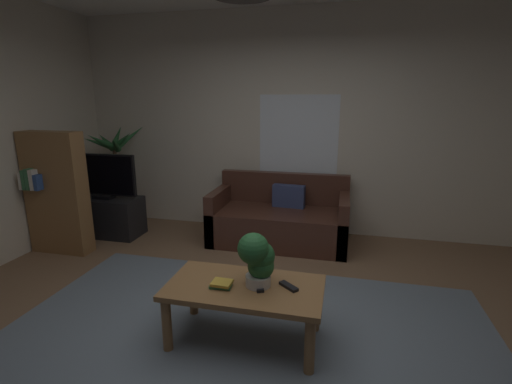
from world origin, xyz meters
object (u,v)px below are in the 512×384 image
object	(u,v)px
remote_on_table_0	(259,286)
tv	(102,176)
potted_plant_on_table	(258,258)
potted_palm_corner	(117,178)
coffee_table	(244,294)
couch_under_window	(280,221)
remote_on_table_1	(289,286)
tv_stand	(107,216)
bookshelf_corner	(56,193)
book_on_table_1	(222,283)
book_on_table_0	(221,286)

from	to	relation	value
remote_on_table_0	tv	world-z (taller)	tv
potted_plant_on_table	potted_palm_corner	xyz separation A→B (m)	(-2.50, 2.10, 0.01)
potted_palm_corner	coffee_table	bearing A→B (deg)	-41.43
couch_under_window	remote_on_table_1	distance (m)	2.01
tv_stand	bookshelf_corner	distance (m)	0.78
book_on_table_1	remote_on_table_1	bearing A→B (deg)	12.31
remote_on_table_1	book_on_table_0	bearing A→B (deg)	-36.97
book_on_table_0	remote_on_table_0	distance (m)	0.27
couch_under_window	coffee_table	bearing A→B (deg)	-87.64
potted_plant_on_table	tv_stand	bearing A→B (deg)	145.00
couch_under_window	remote_on_table_1	world-z (taller)	couch_under_window
couch_under_window	remote_on_table_1	size ratio (longest dim) A/B	10.36
coffee_table	remote_on_table_0	xyz separation A→B (m)	(0.11, -0.01, 0.08)
book_on_table_1	potted_plant_on_table	bearing A→B (deg)	19.73
couch_under_window	book_on_table_0	size ratio (longest dim) A/B	10.87
book_on_table_0	couch_under_window	bearing A→B (deg)	88.02
book_on_table_0	potted_palm_corner	world-z (taller)	potted_palm_corner
book_on_table_1	tv_stand	distance (m)	2.83
book_on_table_0	remote_on_table_1	size ratio (longest dim) A/B	0.95
book_on_table_0	book_on_table_1	distance (m)	0.02
couch_under_window	bookshelf_corner	distance (m)	2.62
book_on_table_0	potted_palm_corner	bearing A→B (deg)	135.81
remote_on_table_1	tv_stand	xyz separation A→B (m)	(-2.65, 1.68, -0.21)
couch_under_window	book_on_table_0	distance (m)	2.07
potted_palm_corner	bookshelf_corner	bearing A→B (deg)	-96.01
book_on_table_1	remote_on_table_0	distance (m)	0.27
tv_stand	remote_on_table_1	bearing A→B (deg)	-32.45
tv_stand	bookshelf_corner	xyz separation A→B (m)	(-0.19, -0.61, 0.46)
coffee_table	tv_stand	xyz separation A→B (m)	(-2.33, 1.72, -0.12)
remote_on_table_0	bookshelf_corner	world-z (taller)	bookshelf_corner
book_on_table_0	tv	xyz separation A→B (m)	(-2.18, 1.76, 0.34)
coffee_table	remote_on_table_1	bearing A→B (deg)	6.60
potted_plant_on_table	potted_palm_corner	bearing A→B (deg)	139.96
couch_under_window	remote_on_table_0	size ratio (longest dim) A/B	10.36
coffee_table	book_on_table_1	bearing A→B (deg)	-156.17
book_on_table_1	potted_palm_corner	distance (m)	3.16
potted_palm_corner	bookshelf_corner	xyz separation A→B (m)	(-0.11, -1.01, 0.04)
couch_under_window	tv	size ratio (longest dim) A/B	1.78
couch_under_window	book_on_table_1	xyz separation A→B (m)	(-0.06, -2.06, 0.20)
book_on_table_1	bookshelf_corner	size ratio (longest dim) A/B	0.10
couch_under_window	remote_on_table_1	xyz separation A→B (m)	(0.40, -1.96, 0.18)
potted_plant_on_table	bookshelf_corner	xyz separation A→B (m)	(-2.61, 1.09, 0.05)
remote_on_table_1	bookshelf_corner	distance (m)	3.04
remote_on_table_1	coffee_table	bearing A→B (deg)	-42.72
tv_stand	potted_plant_on_table	bearing A→B (deg)	-35.00
bookshelf_corner	book_on_table_0	bearing A→B (deg)	-26.50
couch_under_window	book_on_table_1	world-z (taller)	couch_under_window
tv_stand	tv	size ratio (longest dim) A/B	0.97
remote_on_table_1	couch_under_window	bearing A→B (deg)	-127.78
couch_under_window	remote_on_table_1	bearing A→B (deg)	-78.45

